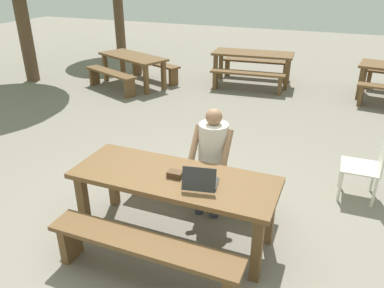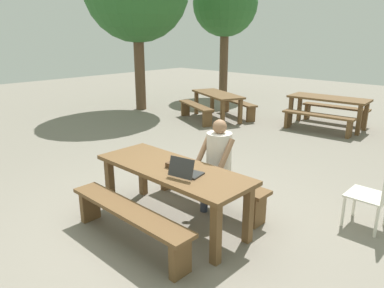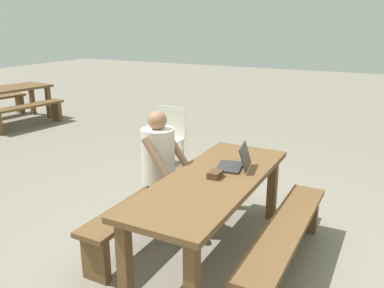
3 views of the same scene
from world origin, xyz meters
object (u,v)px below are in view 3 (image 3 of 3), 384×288
(picnic_table_front, at_px, (212,189))
(plastic_chair, at_px, (168,136))
(picnic_table_rear, at_px, (7,93))
(laptop, at_px, (236,163))
(person_seated, at_px, (161,162))
(small_pouch, at_px, (215,174))

(picnic_table_front, distance_m, plastic_chair, 2.42)
(picnic_table_front, relative_size, picnic_table_rear, 1.14)
(laptop, bearing_deg, person_seated, -90.29)
(laptop, bearing_deg, plastic_chair, -143.84)
(picnic_table_front, bearing_deg, laptop, -16.18)
(person_seated, bearing_deg, picnic_table_rear, 65.61)
(laptop, height_order, small_pouch, laptop)
(plastic_chair, bearing_deg, picnic_table_rear, 170.11)
(picnic_table_rear, bearing_deg, plastic_chair, -91.95)
(picnic_table_front, distance_m, person_seated, 0.66)
(small_pouch, relative_size, picnic_table_rear, 0.08)
(laptop, height_order, plastic_chair, laptop)
(laptop, distance_m, picnic_table_rear, 6.36)
(laptop, distance_m, person_seated, 0.74)
(picnic_table_front, distance_m, laptop, 0.37)
(person_seated, distance_m, plastic_chair, 1.92)
(person_seated, bearing_deg, picnic_table_front, -105.37)
(plastic_chair, relative_size, picnic_table_rear, 0.48)
(small_pouch, distance_m, plastic_chair, 2.42)
(picnic_table_front, height_order, laptop, laptop)
(picnic_table_front, distance_m, small_pouch, 0.14)
(plastic_chair, height_order, picnic_table_rear, plastic_chair)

